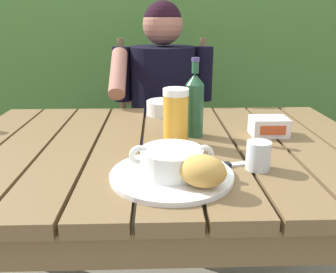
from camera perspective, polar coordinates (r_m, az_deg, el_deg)
The scene contains 13 objects.
dining_table at distance 1.12m, azimuth -0.52°, elevation -5.50°, with size 1.28×0.89×0.73m.
hedge_backdrop at distance 2.72m, azimuth -2.78°, elevation 15.73°, with size 3.75×0.85×2.15m.
chair_near_diner at distance 2.01m, azimuth -0.86°, elevation 0.65°, with size 0.50×0.41×1.00m.
person_eating at distance 1.76m, azimuth -0.87°, elevation 5.24°, with size 0.48×0.47×1.18m.
serving_plate at distance 0.86m, azimuth 0.59°, elevation -6.17°, with size 0.30×0.30×0.01m.
soup_bowl at distance 0.84m, azimuth 0.59°, elevation -3.84°, with size 0.20×0.15×0.07m.
bread_roll at distance 0.78m, azimuth 5.59°, elevation -5.55°, with size 0.13×0.11×0.07m.
beer_glass at distance 1.06m, azimuth 1.24°, elevation 3.19°, with size 0.08×0.08×0.17m.
beer_bottle at distance 1.13m, azimuth 4.27°, elevation 5.25°, with size 0.06×0.06×0.25m.
water_glass_small at distance 0.92m, azimuth 14.31°, elevation -2.98°, with size 0.06×0.06×0.07m.
butter_tub at distance 1.20m, azimuth 15.91°, elevation 1.58°, with size 0.12×0.09×0.06m.
table_knife at distance 0.93m, azimuth 9.78°, elevation -4.49°, with size 0.16×0.06×0.01m.
diner_bowl at distance 1.41m, azimuth -0.52°, elevation 4.67°, with size 0.15×0.15×0.05m.
Camera 1 is at (-0.02, -1.03, 1.10)m, focal length 37.91 mm.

